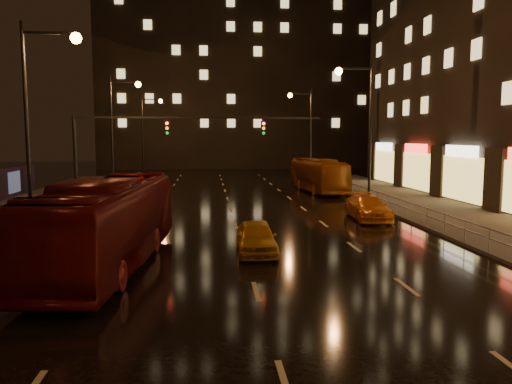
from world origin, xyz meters
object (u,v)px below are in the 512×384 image
Objects in this scene: bus_curb at (318,175)px; taxi_far at (368,207)px; taxi_near at (256,237)px; bus_red at (108,223)px.

taxi_far is (-0.28, -15.01, -0.76)m from bus_curb.
taxi_near is 11.04m from taxi_far.
bus_red is 1.14× the size of bus_curb.
bus_red is 6.09m from taxi_near.
bus_red reaches higher than taxi_near.
bus_red reaches higher than taxi_far.
taxi_far reaches higher than taxi_near.
bus_curb is 2.61× the size of taxi_near.
bus_curb is at bearing 90.84° from taxi_far.
taxi_far is at bearing 41.47° from bus_red.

